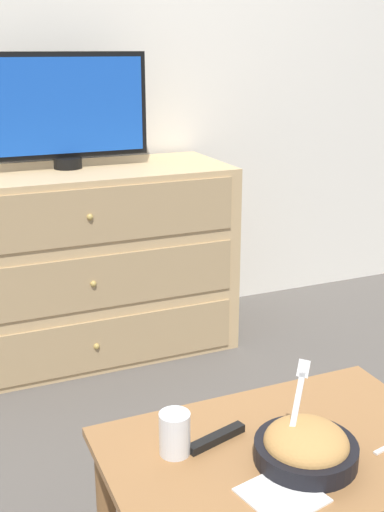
% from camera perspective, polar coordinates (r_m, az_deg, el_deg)
% --- Properties ---
extents(ground_plane, '(12.00, 12.00, 0.00)m').
position_cam_1_polar(ground_plane, '(3.17, -9.40, -5.81)').
color(ground_plane, '#56514C').
extents(wall_back, '(12.00, 0.05, 2.60)m').
position_cam_1_polar(wall_back, '(2.93, -10.88, 18.35)').
color(wall_back, white).
rests_on(wall_back, ground_plane).
extents(dresser, '(1.28, 0.53, 0.80)m').
position_cam_1_polar(dresser, '(2.75, -10.14, -0.69)').
color(dresser, tan).
rests_on(dresser, ground_plane).
extents(tv, '(0.67, 0.11, 0.46)m').
position_cam_1_polar(tv, '(2.66, -11.29, 12.78)').
color(tv, black).
rests_on(tv, dresser).
extents(coffee_table, '(0.75, 0.48, 0.46)m').
position_cam_1_polar(coffee_table, '(1.48, 7.94, -19.24)').
color(coffee_table, '#9E6B3D').
rests_on(coffee_table, ground_plane).
extents(takeout_bowl, '(0.21, 0.21, 0.20)m').
position_cam_1_polar(takeout_bowl, '(1.38, 10.09, -16.33)').
color(takeout_bowl, black).
rests_on(takeout_bowl, coffee_table).
extents(drink_cup, '(0.07, 0.07, 0.09)m').
position_cam_1_polar(drink_cup, '(1.38, -1.54, -15.69)').
color(drink_cup, '#9E6638').
rests_on(drink_cup, coffee_table).
extents(napkin, '(0.16, 0.16, 0.00)m').
position_cam_1_polar(napkin, '(1.30, 8.00, -20.30)').
color(napkin, white).
rests_on(napkin, coffee_table).
extents(remote_control, '(0.15, 0.06, 0.02)m').
position_cam_1_polar(remote_control, '(1.43, 2.20, -15.87)').
color(remote_control, black).
rests_on(remote_control, coffee_table).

